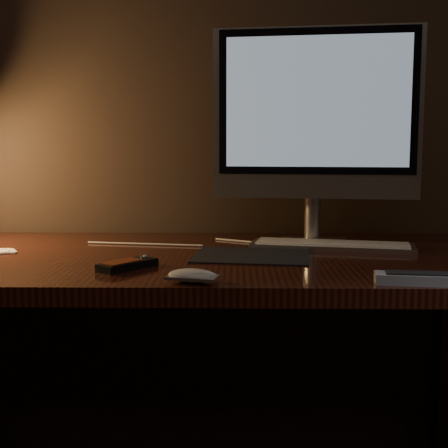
{
  "coord_description": "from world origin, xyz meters",
  "views": [
    {
      "loc": [
        0.09,
        0.31,
        1.03
      ],
      "look_at": [
        0.07,
        1.73,
        0.84
      ],
      "focal_mm": 50.0,
      "sensor_mm": 36.0,
      "label": 1
    }
  ],
  "objects_px": {
    "monitor": "(316,118)",
    "keyboard": "(332,245)",
    "desk": "(200,297)",
    "media_remote": "(128,264)",
    "mouse": "(193,278)",
    "tv_remote": "(428,279)"
  },
  "relations": [
    {
      "from": "desk",
      "to": "monitor",
      "type": "relative_size",
      "value": 2.74
    },
    {
      "from": "keyboard",
      "to": "tv_remote",
      "type": "bearing_deg",
      "value": -62.52
    },
    {
      "from": "media_remote",
      "to": "tv_remote",
      "type": "height_order",
      "value": "same"
    },
    {
      "from": "monitor",
      "to": "keyboard",
      "type": "xyz_separation_m",
      "value": [
        0.04,
        -0.05,
        -0.34
      ]
    },
    {
      "from": "media_remote",
      "to": "mouse",
      "type": "bearing_deg",
      "value": -93.28
    },
    {
      "from": "desk",
      "to": "mouse",
      "type": "xyz_separation_m",
      "value": [
        0.01,
        -0.4,
        0.14
      ]
    },
    {
      "from": "desk",
      "to": "mouse",
      "type": "bearing_deg",
      "value": -88.93
    },
    {
      "from": "desk",
      "to": "tv_remote",
      "type": "xyz_separation_m",
      "value": [
        0.47,
        -0.41,
        0.14
      ]
    },
    {
      "from": "desk",
      "to": "media_remote",
      "type": "relative_size",
      "value": 11.13
    },
    {
      "from": "desk",
      "to": "monitor",
      "type": "bearing_deg",
      "value": 14.47
    },
    {
      "from": "desk",
      "to": "mouse",
      "type": "relative_size",
      "value": 15.67
    },
    {
      "from": "keyboard",
      "to": "mouse",
      "type": "relative_size",
      "value": 4.21
    },
    {
      "from": "tv_remote",
      "to": "media_remote",
      "type": "bearing_deg",
      "value": 174.17
    },
    {
      "from": "desk",
      "to": "tv_remote",
      "type": "bearing_deg",
      "value": -40.53
    },
    {
      "from": "mouse",
      "to": "media_remote",
      "type": "height_order",
      "value": "media_remote"
    },
    {
      "from": "media_remote",
      "to": "tv_remote",
      "type": "bearing_deg",
      "value": -64.83
    },
    {
      "from": "mouse",
      "to": "tv_remote",
      "type": "distance_m",
      "value": 0.47
    },
    {
      "from": "desk",
      "to": "mouse",
      "type": "distance_m",
      "value": 0.42
    },
    {
      "from": "media_remote",
      "to": "tv_remote",
      "type": "distance_m",
      "value": 0.64
    },
    {
      "from": "monitor",
      "to": "keyboard",
      "type": "distance_m",
      "value": 0.34
    },
    {
      "from": "mouse",
      "to": "monitor",
      "type": "bearing_deg",
      "value": 71.3
    },
    {
      "from": "keyboard",
      "to": "mouse",
      "type": "xyz_separation_m",
      "value": [
        -0.34,
        -0.42,
        0.0
      ]
    }
  ]
}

